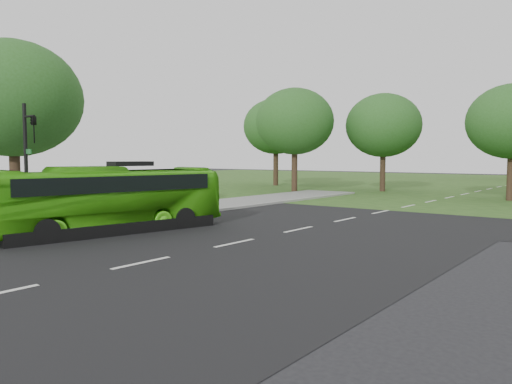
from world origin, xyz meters
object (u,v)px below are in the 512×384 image
tree_side_near (12,99)px  bus (109,199)px  tree_park_a (295,122)px  traffic_light (28,159)px  tree_park_b (383,125)px  tree_park_c (512,122)px  tree_park_f (276,127)px

tree_side_near → bus: (6.18, 0.57, -4.25)m
bus → tree_park_a: bearing=116.9°
tree_park_a → traffic_light: size_ratio=1.76×
tree_park_b → tree_side_near: bearing=-100.4°
tree_park_a → traffic_light: bearing=-78.8°
tree_park_a → bus: tree_park_a is taller
tree_park_a → tree_side_near: tree_park_a is taller
traffic_light → bus: bearing=62.7°
tree_park_a → bus: (6.64, -23.24, -4.57)m
tree_park_c → traffic_light: tree_park_c is taller
tree_park_b → traffic_light: bearing=-91.2°
tree_park_a → tree_park_f: size_ratio=0.98×
tree_side_near → traffic_light: (4.63, -1.81, -2.66)m
tree_park_a → tree_park_c: (16.12, 1.57, -0.60)m
tree_park_b → bus: 28.41m
tree_park_b → traffic_light: 30.59m
tree_park_c → traffic_light: size_ratio=1.58×
bus → tree_park_b: bearing=102.8°
tree_park_f → bus: size_ratio=0.95×
tree_park_c → tree_park_f: size_ratio=0.88×
tree_park_c → tree_park_a: bearing=-174.4°
tree_park_f → tree_side_near: (6.90, -30.17, -0.44)m
tree_side_near → bus: tree_side_near is taller
tree_park_a → tree_park_b: 7.49m
tree_park_c → bus: bearing=-110.9°
tree_park_a → tree_side_near: (0.46, -23.81, -0.32)m
bus → tree_side_near: bearing=-163.8°
tree_park_b → tree_park_c: bearing=-17.5°
tree_park_f → bus: bearing=-66.2°
tree_side_near → traffic_light: bearing=-21.4°
tree_park_c → tree_park_f: (-22.56, 4.80, 0.72)m
tree_park_b → tree_park_c: tree_park_b is taller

